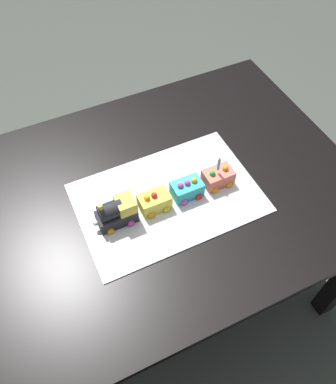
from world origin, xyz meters
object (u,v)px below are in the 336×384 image
cake_car_flatbed_coral (218,177)px  birthday_candle (219,164)px  dining_table (156,209)px  cake_car_gondola_lemon (154,201)px  cake_locomotive (116,212)px  cake_car_hopper_turquoise (187,189)px

cake_car_flatbed_coral → birthday_candle: size_ratio=1.67×
dining_table → cake_car_flatbed_coral: size_ratio=14.00×
dining_table → cake_car_gondola_lemon: bearing=-115.7°
cake_car_gondola_lemon → birthday_candle: size_ratio=1.67×
cake_locomotive → cake_car_flatbed_coral: (0.36, -0.00, -0.02)m
cake_locomotive → cake_car_gondola_lemon: (0.13, -0.00, -0.02)m
cake_car_gondola_lemon → cake_car_hopper_turquoise: bearing=-0.0°
cake_locomotive → birthday_candle: 0.36m
dining_table → cake_car_hopper_turquoise: cake_car_hopper_turquoise is taller
cake_car_flatbed_coral → cake_car_hopper_turquoise: bearing=-180.0°
dining_table → cake_locomotive: (-0.16, -0.06, 0.16)m
dining_table → cake_car_hopper_turquoise: 0.18m
cake_car_gondola_lemon → cake_car_flatbed_coral: bearing=0.0°
cake_locomotive → cake_car_flatbed_coral: cake_locomotive is taller
cake_car_gondola_lemon → cake_car_hopper_turquoise: 0.12m
cake_car_gondola_lemon → cake_car_flatbed_coral: same height
dining_table → birthday_candle: 0.30m
cake_locomotive → birthday_candle: size_ratio=2.34×
dining_table → birthday_candle: (0.20, -0.06, 0.21)m
dining_table → cake_car_gondola_lemon: 0.15m
cake_locomotive → cake_car_gondola_lemon: cake_locomotive is taller
cake_car_flatbed_coral → dining_table: bearing=164.5°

